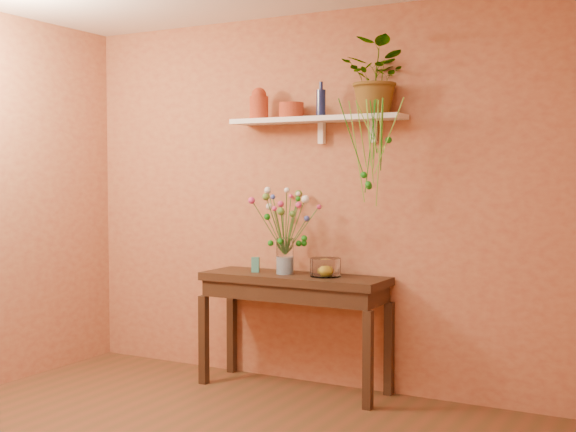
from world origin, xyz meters
TOP-DOWN VIEW (x-y plane):
  - room at (0.00, 0.00)m, footprint 4.04×4.04m
  - sideboard at (-0.07, 1.76)m, footprint 1.35×0.44m
  - wall_shelf at (0.06, 1.87)m, footprint 1.30×0.24m
  - terracotta_jug at (-0.40, 1.84)m, footprint 0.16×0.16m
  - terracotta_pot at (-0.14, 1.85)m, footprint 0.23×0.23m
  - blue_bottle at (0.10, 1.85)m, footprint 0.07×0.07m
  - spider_plant at (0.52, 1.86)m, footprint 0.53×0.48m
  - plant_fronds at (0.54, 1.71)m, footprint 0.40×0.31m
  - glass_vase at (-0.14, 1.76)m, footprint 0.12×0.12m
  - bouquet at (-0.13, 1.75)m, footprint 0.48×0.43m
  - glass_bowl at (0.17, 1.77)m, footprint 0.21×0.21m
  - lemon at (0.17, 1.78)m, footprint 0.07×0.07m
  - carton at (-0.38, 1.75)m, footprint 0.07×0.06m

SIDE VIEW (x-z plane):
  - sideboard at x=-0.07m, z-range 0.29..1.11m
  - lemon at x=0.17m, z-range 0.83..0.90m
  - carton at x=-0.38m, z-range 0.82..0.93m
  - glass_bowl at x=0.17m, z-range 0.82..0.95m
  - glass_vase at x=-0.14m, z-range 0.80..1.06m
  - bouquet at x=-0.13m, z-range 1.01..1.49m
  - room at x=0.00m, z-range 0.00..2.70m
  - plant_fronds at x=0.54m, z-range 1.31..2.01m
  - wall_shelf at x=0.06m, z-range 1.82..2.01m
  - terracotta_pot at x=-0.14m, z-range 1.94..2.05m
  - blue_bottle at x=0.10m, z-range 1.92..2.16m
  - terracotta_jug at x=-0.40m, z-range 1.93..2.16m
  - spider_plant at x=0.52m, z-range 1.94..2.44m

